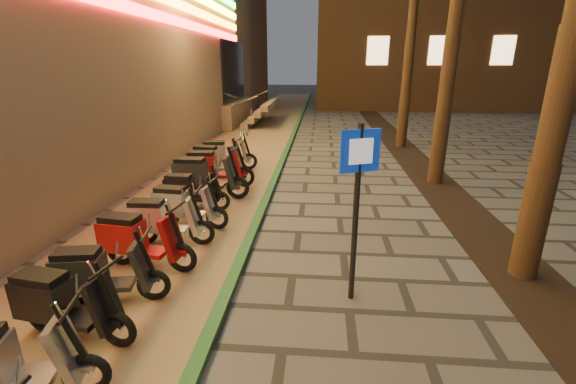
# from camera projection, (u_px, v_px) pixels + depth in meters

# --- Properties ---
(ground) EXTENTS (120.00, 120.00, 0.00)m
(ground) POSITION_uv_depth(u_px,v_px,m) (282.00, 351.00, 4.47)
(ground) COLOR #474442
(ground) RESTS_ON ground
(parking_strip) EXTENTS (3.40, 60.00, 0.01)m
(parking_strip) POSITION_uv_depth(u_px,v_px,m) (239.00, 154.00, 14.13)
(parking_strip) COLOR #8C7251
(parking_strip) RESTS_ON ground
(green_curb) EXTENTS (0.18, 60.00, 0.10)m
(green_curb) POSITION_uv_depth(u_px,v_px,m) (285.00, 154.00, 13.98)
(green_curb) COLOR #215A2A
(green_curb) RESTS_ON ground
(planting_strip) EXTENTS (1.20, 40.00, 0.02)m
(planting_strip) POSITION_uv_depth(u_px,v_px,m) (458.00, 207.00, 8.90)
(planting_strip) COLOR black
(planting_strip) RESTS_ON ground
(pedestrian_sign) EXTENTS (0.51, 0.24, 2.48)m
(pedestrian_sign) POSITION_uv_depth(u_px,v_px,m) (357.00, 191.00, 4.97)
(pedestrian_sign) COLOR black
(pedestrian_sign) RESTS_ON ground
(scooter_3) EXTENTS (1.54, 0.72, 1.08)m
(scooter_3) POSITION_uv_depth(u_px,v_px,m) (1.00, 363.00, 3.65)
(scooter_3) COLOR black
(scooter_3) RESTS_ON ground
(scooter_4) EXTENTS (1.55, 0.64, 1.09)m
(scooter_4) POSITION_uv_depth(u_px,v_px,m) (61.00, 303.00, 4.56)
(scooter_4) COLOR black
(scooter_4) RESTS_ON ground
(scooter_5) EXTENTS (1.52, 0.66, 1.07)m
(scooter_5) POSITION_uv_depth(u_px,v_px,m) (98.00, 273.00, 5.23)
(scooter_5) COLOR black
(scooter_5) RESTS_ON ground
(scooter_6) EXTENTS (1.64, 0.65, 1.15)m
(scooter_6) POSITION_uv_depth(u_px,v_px,m) (136.00, 239.00, 6.16)
(scooter_6) COLOR black
(scooter_6) RESTS_ON ground
(scooter_7) EXTENTS (1.55, 0.55, 1.10)m
(scooter_7) POSITION_uv_depth(u_px,v_px,m) (161.00, 220.00, 6.99)
(scooter_7) COLOR black
(scooter_7) RESTS_ON ground
(scooter_8) EXTENTS (1.54, 0.56, 1.09)m
(scooter_8) POSITION_uv_depth(u_px,v_px,m) (182.00, 205.00, 7.75)
(scooter_8) COLOR black
(scooter_8) RESTS_ON ground
(scooter_9) EXTENTS (1.49, 0.52, 1.05)m
(scooter_9) POSITION_uv_depth(u_px,v_px,m) (189.00, 190.00, 8.70)
(scooter_9) COLOR black
(scooter_9) RESTS_ON ground
(scooter_10) EXTENTS (1.84, 0.65, 1.31)m
(scooter_10) POSITION_uv_depth(u_px,v_px,m) (202.00, 176.00, 9.42)
(scooter_10) COLOR black
(scooter_10) RESTS_ON ground
(scooter_11) EXTENTS (1.80, 0.63, 1.27)m
(scooter_11) POSITION_uv_depth(u_px,v_px,m) (212.00, 167.00, 10.27)
(scooter_11) COLOR black
(scooter_11) RESTS_ON ground
(scooter_12) EXTENTS (1.68, 0.72, 1.18)m
(scooter_12) POSITION_uv_depth(u_px,v_px,m) (214.00, 160.00, 11.19)
(scooter_12) COLOR black
(scooter_12) RESTS_ON ground
(scooter_13) EXTENTS (1.69, 0.67, 1.19)m
(scooter_13) POSITION_uv_depth(u_px,v_px,m) (223.00, 154.00, 11.95)
(scooter_13) COLOR black
(scooter_13) RESTS_ON ground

